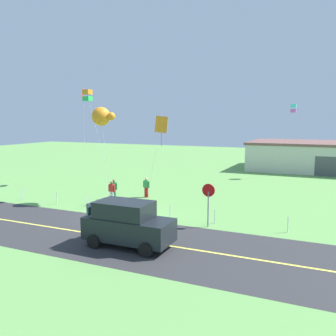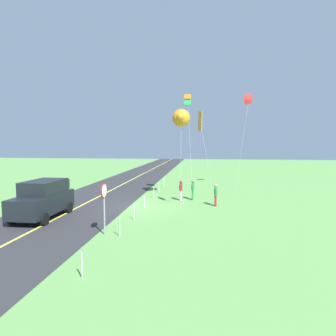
{
  "view_description": "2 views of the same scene",
  "coord_description": "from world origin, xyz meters",
  "views": [
    {
      "loc": [
        12.52,
        -19.79,
        6.25
      ],
      "look_at": [
        2.62,
        1.99,
        3.02
      ],
      "focal_mm": 38.71,
      "sensor_mm": 36.0,
      "label": 1
    },
    {
      "loc": [
        19.06,
        4.63,
        4.47
      ],
      "look_at": [
        1.04,
        2.39,
        2.86
      ],
      "focal_mm": 30.02,
      "sensor_mm": 36.0,
      "label": 2
    }
  ],
  "objects": [
    {
      "name": "fence_post_1",
      "position": [
        -5.84,
        0.7,
        0.45
      ],
      "size": [
        0.05,
        0.05,
        0.9
      ],
      "primitive_type": "cylinder",
      "color": "silver",
      "rests_on": "ground"
    },
    {
      "name": "fence_post_5",
      "position": [
        6.3,
        0.7,
        0.45
      ],
      "size": [
        0.05,
        0.05,
        0.9
      ],
      "primitive_type": "cylinder",
      "color": "silver",
      "rests_on": "ground"
    },
    {
      "name": "road_centre_stripe",
      "position": [
        0.0,
        -4.0,
        0.01
      ],
      "size": [
        120.0,
        0.16,
        0.0
      ],
      "primitive_type": "cube",
      "color": "#E5E04C",
      "rests_on": "asphalt_road"
    },
    {
      "name": "kite_yellow_high",
      "position": [
        0.95,
        4.45,
        5.77
      ],
      "size": [
        2.41,
        1.29,
        6.52
      ],
      "color": "silver",
      "rests_on": "ground"
    },
    {
      "name": "stop_sign",
      "position": [
        6.14,
        -0.1,
        1.8
      ],
      "size": [
        0.76,
        0.08,
        2.56
      ],
      "color": "gray",
      "rests_on": "ground"
    },
    {
      "name": "fence_post_3",
      "position": [
        0.48,
        0.7,
        0.45
      ],
      "size": [
        0.05,
        0.05,
        0.9
      ],
      "primitive_type": "cylinder",
      "color": "silver",
      "rests_on": "ground"
    },
    {
      "name": "kite_green_far",
      "position": [
        -9.47,
        9.01,
        8.72
      ],
      "size": [
        1.16,
        1.69,
        9.3
      ],
      "color": "silver",
      "rests_on": "ground"
    },
    {
      "name": "kite_red_low",
      "position": [
        -4.77,
        3.33,
        8.04
      ],
      "size": [
        2.16,
        0.84,
        8.5
      ],
      "color": "silver",
      "rests_on": "ground"
    },
    {
      "name": "person_adult_companion",
      "position": [
        -2.51,
        2.96,
        0.86
      ],
      "size": [
        0.58,
        0.22,
        1.6
      ],
      "rotation": [
        0.0,
        0.0,
        1.25
      ],
      "color": "silver",
      "rests_on": "ground"
    },
    {
      "name": "person_child_watcher",
      "position": [
        -0.93,
        5.58,
        0.86
      ],
      "size": [
        0.58,
        0.22,
        1.6
      ],
      "rotation": [
        0.0,
        0.0,
        4.86
      ],
      "color": "red",
      "rests_on": "ground"
    },
    {
      "name": "fence_post_2",
      "position": [
        -3.16,
        0.7,
        0.45
      ],
      "size": [
        0.05,
        0.05,
        0.9
      ],
      "primitive_type": "cylinder",
      "color": "silver",
      "rests_on": "ground"
    },
    {
      "name": "kite_blue_mid",
      "position": [
        -3.21,
        2.91,
        6.46
      ],
      "size": [
        1.9,
        1.4,
        7.16
      ],
      "color": "silver",
      "rests_on": "ground"
    },
    {
      "name": "asphalt_road",
      "position": [
        0.0,
        -4.0,
        0.0
      ],
      "size": [
        120.0,
        7.0,
        0.0
      ],
      "primitive_type": "cube",
      "color": "#2D2D30",
      "rests_on": "ground"
    },
    {
      "name": "fence_post_4",
      "position": [
        3.36,
        0.7,
        0.45
      ],
      "size": [
        0.05,
        0.05,
        0.9
      ],
      "primitive_type": "cylinder",
      "color": "silver",
      "rests_on": "ground"
    },
    {
      "name": "ground_plane",
      "position": [
        0.0,
        0.0,
        -0.05
      ],
      "size": [
        120.0,
        120.0,
        0.1
      ],
      "primitive_type": "cube",
      "color": "#60994C"
    },
    {
      "name": "fence_post_0",
      "position": [
        -9.27,
        0.7,
        0.45
      ],
      "size": [
        0.05,
        0.05,
        0.9
      ],
      "primitive_type": "cylinder",
      "color": "silver",
      "rests_on": "ground"
    },
    {
      "name": "car_suv_foreground",
      "position": [
        3.53,
        -4.85,
        1.15
      ],
      "size": [
        4.4,
        2.12,
        2.24
      ],
      "color": "black",
      "rests_on": "ground"
    },
    {
      "name": "fence_post_6",
      "position": [
        10.52,
        0.7,
        0.45
      ],
      "size": [
        0.05,
        0.05,
        0.9
      ],
      "primitive_type": "cylinder",
      "color": "silver",
      "rests_on": "ground"
    },
    {
      "name": "person_adult_near",
      "position": [
        -2.9,
        3.88,
        0.86
      ],
      "size": [
        0.58,
        0.22,
        1.6
      ],
      "rotation": [
        0.0,
        0.0,
        3.38
      ],
      "color": "#338C4C",
      "rests_on": "ground"
    }
  ]
}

